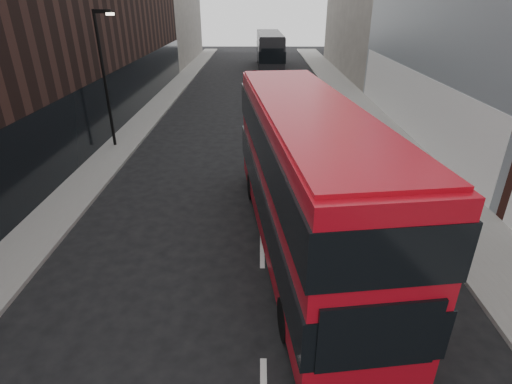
{
  "coord_description": "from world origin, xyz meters",
  "views": [
    {
      "loc": [
        -0.12,
        -3.46,
        7.66
      ],
      "look_at": [
        -0.2,
        7.1,
        2.5
      ],
      "focal_mm": 28.0,
      "sensor_mm": 36.0,
      "label": 1
    }
  ],
  "objects_px": {
    "car_b": "(319,109)",
    "car_a": "(286,151)",
    "car_c": "(289,108)",
    "red_bus": "(305,173)",
    "street_lamp": "(105,71)",
    "grey_bus": "(270,49)"
  },
  "relations": [
    {
      "from": "car_a",
      "to": "red_bus",
      "type": "bearing_deg",
      "value": -93.37
    },
    {
      "from": "red_bus",
      "to": "car_b",
      "type": "height_order",
      "value": "red_bus"
    },
    {
      "from": "red_bus",
      "to": "car_c",
      "type": "distance_m",
      "value": 16.17
    },
    {
      "from": "grey_bus",
      "to": "car_a",
      "type": "bearing_deg",
      "value": -91.22
    },
    {
      "from": "car_a",
      "to": "car_b",
      "type": "relative_size",
      "value": 1.05
    },
    {
      "from": "car_c",
      "to": "red_bus",
      "type": "bearing_deg",
      "value": -89.76
    },
    {
      "from": "grey_bus",
      "to": "car_b",
      "type": "xyz_separation_m",
      "value": [
        3.0,
        -22.59,
        -1.45
      ]
    },
    {
      "from": "car_a",
      "to": "car_c",
      "type": "xyz_separation_m",
      "value": [
        0.7,
        8.6,
        0.04
      ]
    },
    {
      "from": "street_lamp",
      "to": "grey_bus",
      "type": "xyz_separation_m",
      "value": [
        9.29,
        28.59,
        -2.06
      ]
    },
    {
      "from": "red_bus",
      "to": "car_a",
      "type": "relative_size",
      "value": 2.91
    },
    {
      "from": "car_b",
      "to": "car_a",
      "type": "bearing_deg",
      "value": -102.84
    },
    {
      "from": "car_a",
      "to": "car_c",
      "type": "bearing_deg",
      "value": 81.41
    },
    {
      "from": "grey_bus",
      "to": "car_a",
      "type": "height_order",
      "value": "grey_bus"
    },
    {
      "from": "grey_bus",
      "to": "car_b",
      "type": "height_order",
      "value": "grey_bus"
    },
    {
      "from": "red_bus",
      "to": "car_b",
      "type": "bearing_deg",
      "value": 72.96
    },
    {
      "from": "red_bus",
      "to": "car_c",
      "type": "xyz_separation_m",
      "value": [
        0.62,
        16.04,
        -1.96
      ]
    },
    {
      "from": "red_bus",
      "to": "grey_bus",
      "type": "xyz_separation_m",
      "value": [
        -0.24,
        38.63,
        -0.61
      ]
    },
    {
      "from": "red_bus",
      "to": "car_a",
      "type": "bearing_deg",
      "value": 83.31
    },
    {
      "from": "car_c",
      "to": "car_b",
      "type": "bearing_deg",
      "value": 2.33
    },
    {
      "from": "red_bus",
      "to": "street_lamp",
      "type": "bearing_deg",
      "value": 126.24
    },
    {
      "from": "car_a",
      "to": "car_b",
      "type": "height_order",
      "value": "car_a"
    },
    {
      "from": "red_bus",
      "to": "car_a",
      "type": "xyz_separation_m",
      "value": [
        -0.08,
        7.44,
        -2.01
      ]
    }
  ]
}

